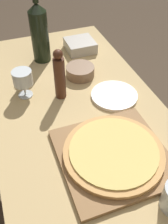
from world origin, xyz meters
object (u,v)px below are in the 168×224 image
(wine_bottle, at_px, (39,32))
(small_bowl, at_px, (80,71))
(pizza, at_px, (114,152))
(wine_glass, at_px, (23,79))
(pepper_mill, at_px, (60,76))

(wine_bottle, xyz_separation_m, small_bowl, (0.14, -0.21, -0.13))
(wine_bottle, distance_m, small_bowl, 0.28)
(pizza, relative_size, small_bowl, 2.56)
(wine_bottle, distance_m, wine_glass, 0.31)
(pizza, bearing_deg, wine_glass, 116.44)
(wine_glass, xyz_separation_m, small_bowl, (0.28, 0.06, -0.06))
(pepper_mill, xyz_separation_m, small_bowl, (0.13, 0.12, -0.09))
(pizza, xyz_separation_m, wine_glass, (-0.22, 0.45, 0.06))
(pizza, xyz_separation_m, small_bowl, (0.06, 0.50, -0.00))
(pizza, height_order, wine_glass, wine_glass)
(wine_bottle, relative_size, wine_glass, 2.96)
(wine_glass, relative_size, small_bowl, 0.93)
(pizza, xyz_separation_m, wine_bottle, (-0.08, 0.71, 0.12))
(pepper_mill, distance_m, small_bowl, 0.20)
(wine_bottle, height_order, small_bowl, wine_bottle)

